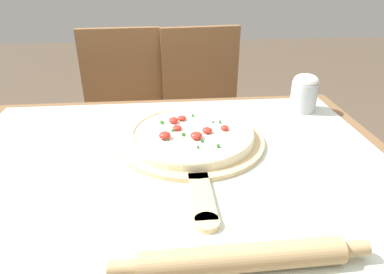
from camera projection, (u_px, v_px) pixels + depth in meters
The scene contains 8 objects.
dining_table at pixel (173, 200), 0.90m from camera, with size 1.16×0.86×0.73m.
towel_cloth at pixel (172, 161), 0.84m from camera, with size 1.08×0.78×0.00m.
pizza_peel at pixel (192, 143), 0.91m from camera, with size 0.39×0.55×0.01m.
pizza at pixel (191, 134), 0.92m from camera, with size 0.34×0.34×0.04m.
rolling_pin at pixel (242, 258), 0.54m from camera, with size 0.42×0.05×0.04m.
chair_left at pixel (124, 112), 1.65m from camera, with size 0.42×0.42×0.90m.
chair_right at pixel (204, 109), 1.68m from camera, with size 0.44×0.44×0.90m.
flour_cup at pixel (304, 92), 1.10m from camera, with size 0.08×0.08×0.12m.
Camera 1 is at (-0.02, -0.72, 1.17)m, focal length 32.00 mm.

